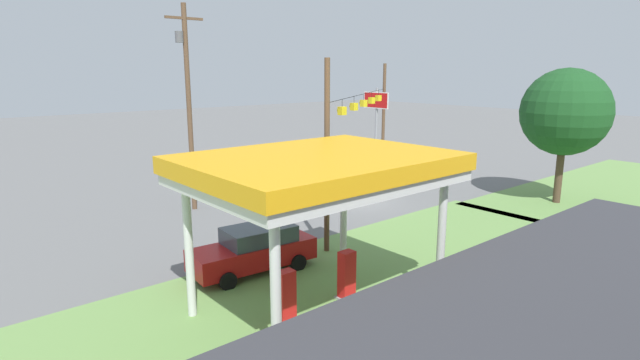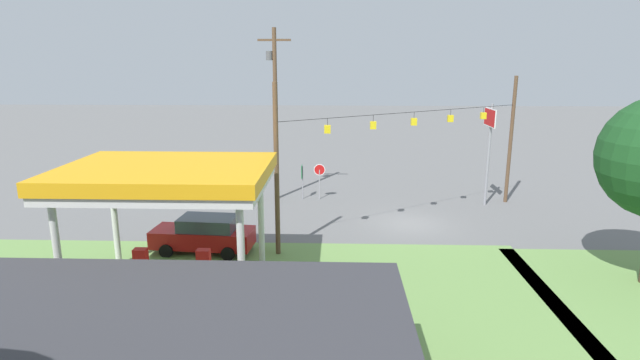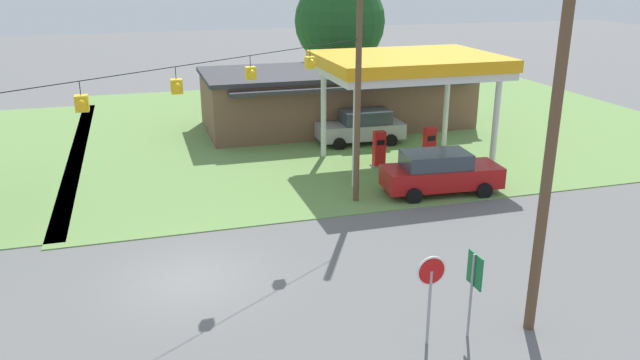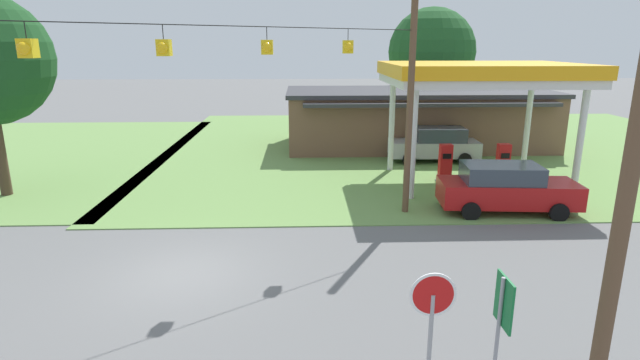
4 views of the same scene
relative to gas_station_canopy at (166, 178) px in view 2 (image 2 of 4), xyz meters
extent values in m
plane|color=slate|center=(-11.24, -9.09, -4.85)|extent=(160.00, 160.00, 0.00)
cube|color=silver|center=(0.00, 0.00, -0.20)|extent=(8.04, 6.03, 0.35)
cube|color=orange|center=(0.00, 0.00, 0.25)|extent=(8.24, 6.23, 0.55)
cylinder|color=silver|center=(-3.42, -2.41, -2.61)|extent=(0.28, 0.28, 4.48)
cylinder|color=silver|center=(3.42, -2.41, -2.61)|extent=(0.28, 0.28, 4.48)
cylinder|color=silver|center=(-3.42, 2.41, -2.61)|extent=(0.28, 0.28, 4.48)
cylinder|color=silver|center=(3.42, 2.41, -2.61)|extent=(0.28, 0.28, 4.48)
cube|color=#333338|center=(-0.76, 8.46, -1.49)|extent=(15.92, 6.66, 0.24)
cube|color=#333338|center=(-0.76, 4.93, -1.86)|extent=(14.06, 0.70, 0.20)
cube|color=gray|center=(-1.33, 0.00, -4.79)|extent=(0.71, 0.56, 0.12)
cube|color=red|center=(-1.33, 0.00, -3.89)|extent=(0.55, 0.40, 1.68)
cube|color=black|center=(-1.33, -0.21, -3.56)|extent=(0.39, 0.03, 0.24)
cube|color=gray|center=(1.33, 0.00, -4.79)|extent=(0.71, 0.56, 0.12)
cube|color=red|center=(1.33, 0.00, -3.89)|extent=(0.55, 0.40, 1.68)
cube|color=black|center=(1.33, -0.21, -3.56)|extent=(0.39, 0.03, 0.24)
cube|color=#AD1414|center=(-0.15, -4.24, -4.08)|extent=(5.17, 2.25, 0.88)
cube|color=#333D47|center=(-0.45, -4.21, -3.31)|extent=(2.90, 1.92, 0.65)
cylinder|color=black|center=(1.48, -3.42, -4.51)|extent=(0.70, 0.27, 0.68)
cylinder|color=black|center=(1.33, -5.31, -4.51)|extent=(0.70, 0.27, 0.68)
cylinder|color=black|center=(-1.63, -3.17, -4.51)|extent=(0.70, 0.27, 0.68)
cylinder|color=black|center=(-1.78, -5.05, -4.51)|extent=(0.70, 0.27, 0.68)
cube|color=#9E9EA3|center=(-0.76, 4.24, -4.10)|extent=(4.78, 2.02, 0.82)
cube|color=#333D47|center=(-0.48, 4.23, -3.34)|extent=(2.65, 1.80, 0.72)
cylinder|color=black|center=(-2.26, 3.35, -4.51)|extent=(0.69, 0.25, 0.68)
cylinder|color=black|center=(-2.18, 5.24, -4.51)|extent=(0.69, 0.25, 0.68)
cylinder|color=black|center=(0.66, 3.24, -4.51)|extent=(0.69, 0.25, 0.68)
cylinder|color=black|center=(0.74, 5.13, -4.51)|extent=(0.69, 0.25, 0.68)
cylinder|color=#99999E|center=(-5.69, -14.39, -3.80)|extent=(0.08, 0.08, 2.10)
cylinder|color=white|center=(-5.69, -14.39, -2.75)|extent=(0.80, 0.03, 0.80)
cylinder|color=red|center=(-5.69, -14.39, -2.75)|extent=(0.70, 0.03, 0.70)
cylinder|color=gray|center=(-16.87, -13.30, -1.47)|extent=(0.18, 0.18, 6.77)
cube|color=white|center=(-16.77, -13.30, 1.03)|extent=(0.06, 2.36, 1.18)
cube|color=red|center=(-16.77, -13.30, 1.03)|extent=(0.07, 2.24, 1.06)
cylinder|color=gray|center=(-4.52, -14.40, -3.65)|extent=(0.07, 0.07, 2.40)
cube|color=#146B33|center=(-4.47, -14.40, -2.90)|extent=(0.04, 0.70, 0.90)
cylinder|color=brown|center=(-2.71, -14.49, 0.94)|extent=(0.28, 0.28, 11.58)
cube|color=brown|center=(-2.71, -14.49, 5.93)|extent=(2.20, 0.14, 0.14)
cylinder|color=#59595B|center=(-2.36, -14.49, 4.93)|extent=(0.44, 0.44, 0.60)
cylinder|color=brown|center=(-18.50, -14.09, -0.60)|extent=(0.24, 0.24, 8.51)
cylinder|color=brown|center=(-3.97, -4.09, -0.60)|extent=(0.24, 0.24, 8.51)
cylinder|color=black|center=(-11.24, -9.09, 1.79)|extent=(14.54, 10.02, 0.02)
cylinder|color=black|center=(-16.08, -12.42, 1.61)|extent=(0.02, 0.02, 0.35)
cube|color=yellow|center=(-16.08, -12.42, 1.24)|extent=(0.32, 0.32, 0.40)
sphere|color=red|center=(-16.08, -12.59, 1.24)|extent=(0.28, 0.28, 0.28)
cylinder|color=black|center=(-13.66, -10.76, 1.61)|extent=(0.02, 0.02, 0.35)
cube|color=yellow|center=(-13.66, -10.76, 1.24)|extent=(0.32, 0.32, 0.40)
sphere|color=yellow|center=(-13.66, -10.93, 1.24)|extent=(0.28, 0.28, 0.28)
cylinder|color=black|center=(-11.24, -9.09, 1.61)|extent=(0.02, 0.02, 0.35)
cube|color=yellow|center=(-11.24, -9.09, 1.24)|extent=(0.32, 0.32, 0.40)
sphere|color=yellow|center=(-11.24, -9.26, 1.24)|extent=(0.28, 0.28, 0.28)
cylinder|color=black|center=(-8.82, -7.42, 1.61)|extent=(0.02, 0.02, 0.35)
cube|color=yellow|center=(-8.82, -7.42, 1.24)|extent=(0.32, 0.32, 0.40)
sphere|color=yellow|center=(-8.82, -7.59, 1.24)|extent=(0.28, 0.28, 0.28)
cylinder|color=black|center=(-6.40, -5.76, 1.61)|extent=(0.02, 0.02, 0.35)
cube|color=yellow|center=(-6.40, -5.76, 1.24)|extent=(0.32, 0.32, 0.40)
sphere|color=yellow|center=(-6.40, -5.93, 1.24)|extent=(0.28, 0.28, 0.28)
camera|label=1|loc=(10.07, 11.93, 3.12)|focal=28.00mm
camera|label=2|loc=(-6.87, 19.33, 4.62)|focal=28.00mm
camera|label=3|loc=(-12.33, -26.97, 4.45)|focal=35.00mm
camera|label=4|loc=(-7.88, -21.90, 1.33)|focal=28.00mm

